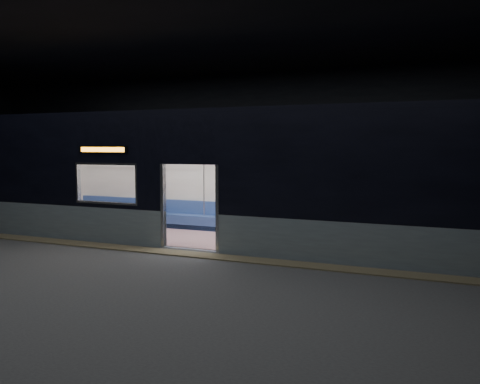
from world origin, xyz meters
The scene contains 7 objects.
station_floor centered at (0.00, 0.00, -0.01)m, with size 24.00×14.00×0.01m, color #47494C.
station_envelope centered at (0.00, 0.00, 3.66)m, with size 24.00×14.00×5.00m.
tactile_strip centered at (0.00, 0.55, 0.01)m, with size 22.80×0.50×0.03m, color #8C7F59.
metro_car centered at (0.00, 2.54, 1.85)m, with size 18.00×3.04×3.35m.
passenger centered at (2.97, 3.55, 0.84)m, with size 0.48×0.78×1.46m.
handbag centered at (2.94, 3.30, 0.70)m, with size 0.32×0.28×0.16m, color black.
transit_map centered at (1.34, 3.85, 1.45)m, with size 0.93×0.03×0.61m, color white.
Camera 1 is at (5.80, -9.48, 2.49)m, focal length 38.00 mm.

